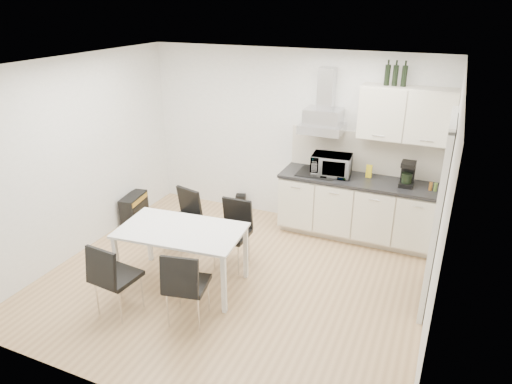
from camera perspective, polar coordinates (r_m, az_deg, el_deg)
ground at (r=5.80m, az=-2.85°, el=-10.85°), size 4.50×4.50×0.00m
wall_back at (r=6.94m, az=4.25°, el=6.81°), size 4.50×0.10×2.60m
wall_front at (r=3.71m, az=-17.14°, el=-9.56°), size 4.50×0.10×2.60m
wall_left at (r=6.47m, az=-21.35°, el=4.03°), size 0.10×4.00×2.60m
wall_right at (r=4.72m, az=22.22°, el=-3.00°), size 0.10×4.00×2.60m
ceiling at (r=4.86m, az=-3.47°, el=15.51°), size 4.50×4.50×0.00m
doorway at (r=5.32m, az=21.68°, el=-2.94°), size 0.08×1.04×2.10m
kitchenette at (r=6.57m, az=13.18°, el=0.96°), size 2.22×0.64×2.52m
dining_table at (r=5.45m, az=-9.33°, el=-5.34°), size 1.52×0.96×0.75m
chair_far_left at (r=6.26m, az=-9.48°, el=-3.80°), size 0.55×0.59×0.88m
chair_far_right at (r=5.86m, az=-3.08°, el=-5.47°), size 0.45×0.51×0.88m
chair_near_left at (r=5.26m, az=-16.93°, el=-10.19°), size 0.48×0.54×0.88m
chair_near_right at (r=4.97m, az=-8.57°, el=-11.43°), size 0.53×0.58×0.88m
guitar_amp at (r=7.34m, az=-14.98°, el=-2.01°), size 0.31×0.56×0.44m
floor_speaker at (r=7.54m, az=-1.92°, el=-1.26°), size 0.19×0.18×0.26m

